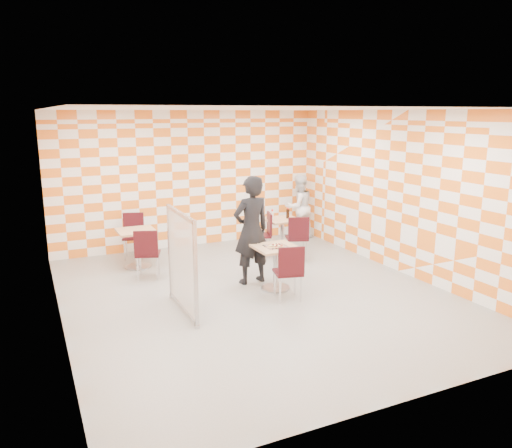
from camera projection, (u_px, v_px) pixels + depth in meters
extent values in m
plane|color=gray|center=(256.00, 295.00, 8.26)|extent=(7.00, 7.00, 0.00)
plane|color=white|center=(256.00, 109.00, 7.61)|extent=(7.00, 7.00, 0.00)
plane|color=white|center=(189.00, 179.00, 11.03)|extent=(6.00, 0.00, 6.00)
plane|color=white|center=(53.00, 223.00, 6.70)|extent=(0.00, 7.00, 7.00)
plane|color=white|center=(403.00, 193.00, 9.17)|extent=(0.00, 7.00, 7.00)
cube|color=tan|center=(276.00, 248.00, 8.38)|extent=(0.70, 0.70, 0.04)
cylinder|color=#A5A5AA|center=(276.00, 268.00, 8.46)|extent=(0.08, 0.08, 0.70)
cylinder|color=#A5A5AA|center=(275.00, 288.00, 8.54)|extent=(0.50, 0.50, 0.03)
cube|color=tan|center=(282.00, 220.00, 10.56)|extent=(0.70, 0.70, 0.04)
cylinder|color=#A5A5AA|center=(282.00, 236.00, 10.63)|extent=(0.08, 0.08, 0.70)
cylinder|color=#A5A5AA|center=(282.00, 252.00, 10.71)|extent=(0.50, 0.50, 0.03)
cube|color=tan|center=(136.00, 231.00, 9.56)|extent=(0.70, 0.70, 0.04)
cylinder|color=#A5A5AA|center=(137.00, 249.00, 9.64)|extent=(0.08, 0.08, 0.70)
cylinder|color=#A5A5AA|center=(138.00, 267.00, 9.71)|extent=(0.50, 0.50, 0.03)
cube|color=#370B10|center=(288.00, 272.00, 7.97)|extent=(0.51, 0.51, 0.04)
cube|color=#370B10|center=(291.00, 261.00, 7.72)|extent=(0.42, 0.14, 0.45)
cylinder|color=silver|center=(295.00, 282.00, 8.21)|extent=(0.03, 0.03, 0.43)
cylinder|color=silver|center=(275.00, 284.00, 8.15)|extent=(0.03, 0.03, 0.43)
cylinder|color=silver|center=(301.00, 289.00, 7.89)|extent=(0.03, 0.03, 0.43)
cylinder|color=silver|center=(280.00, 291.00, 7.82)|extent=(0.03, 0.03, 0.43)
cube|color=#370B10|center=(297.00, 238.00, 10.15)|extent=(0.54, 0.54, 0.04)
cube|color=#370B10|center=(299.00, 228.00, 9.90)|extent=(0.41, 0.18, 0.45)
cylinder|color=silver|center=(303.00, 247.00, 10.38)|extent=(0.03, 0.03, 0.43)
cylinder|color=silver|center=(287.00, 247.00, 10.35)|extent=(0.03, 0.03, 0.43)
cylinder|color=silver|center=(306.00, 251.00, 10.05)|extent=(0.03, 0.03, 0.43)
cylinder|color=silver|center=(290.00, 252.00, 10.02)|extent=(0.03, 0.03, 0.43)
cube|color=#370B10|center=(260.00, 236.00, 10.36)|extent=(0.52, 0.52, 0.04)
cube|color=#370B10|center=(269.00, 223.00, 10.34)|extent=(0.15, 0.41, 0.45)
cylinder|color=silver|center=(251.00, 245.00, 10.55)|extent=(0.03, 0.03, 0.43)
cylinder|color=silver|center=(253.00, 249.00, 10.22)|extent=(0.03, 0.03, 0.43)
cylinder|color=silver|center=(266.00, 244.00, 10.60)|extent=(0.03, 0.03, 0.43)
cylinder|color=silver|center=(269.00, 248.00, 10.27)|extent=(0.03, 0.03, 0.43)
cube|color=#370B10|center=(148.00, 254.00, 9.02)|extent=(0.54, 0.54, 0.04)
cube|color=#370B10|center=(146.00, 243.00, 8.77)|extent=(0.41, 0.18, 0.45)
cylinder|color=silver|center=(159.00, 263.00, 9.25)|extent=(0.03, 0.03, 0.43)
cylinder|color=silver|center=(140.00, 264.00, 9.22)|extent=(0.03, 0.03, 0.43)
cylinder|color=silver|center=(157.00, 269.00, 8.92)|extent=(0.03, 0.03, 0.43)
cylinder|color=silver|center=(138.00, 269.00, 8.89)|extent=(0.03, 0.03, 0.43)
cube|color=#370B10|center=(133.00, 237.00, 10.22)|extent=(0.52, 0.52, 0.04)
cube|color=#370B10|center=(134.00, 223.00, 10.36)|extent=(0.41, 0.16, 0.45)
cylinder|color=silver|center=(125.00, 251.00, 10.08)|extent=(0.03, 0.03, 0.43)
cylinder|color=silver|center=(142.00, 250.00, 10.13)|extent=(0.03, 0.03, 0.43)
cylinder|color=silver|center=(126.00, 246.00, 10.41)|extent=(0.03, 0.03, 0.43)
cylinder|color=silver|center=(143.00, 246.00, 10.46)|extent=(0.03, 0.03, 0.43)
cube|color=white|center=(182.00, 261.00, 7.37)|extent=(0.02, 1.30, 1.40)
cube|color=#B2B2B7|center=(180.00, 214.00, 7.21)|extent=(0.05, 1.30, 0.05)
cube|color=#B2B2B7|center=(183.00, 307.00, 7.53)|extent=(0.05, 1.30, 0.05)
cube|color=#B2B2B7|center=(196.00, 274.00, 6.80)|extent=(0.05, 0.05, 1.50)
cylinder|color=#B2B2B7|center=(197.00, 327.00, 6.96)|extent=(0.08, 0.08, 0.05)
cube|color=#B2B2B7|center=(170.00, 250.00, 7.94)|extent=(0.05, 0.05, 1.50)
cylinder|color=#B2B2B7|center=(172.00, 296.00, 8.11)|extent=(0.08, 0.08, 0.05)
imported|color=black|center=(251.00, 230.00, 8.66)|extent=(0.74, 0.54, 1.90)
imported|color=white|center=(299.00, 207.00, 11.84)|extent=(0.80, 0.65, 1.52)
cube|color=silver|center=(276.00, 247.00, 8.36)|extent=(0.38, 0.34, 0.01)
cone|color=tan|center=(276.00, 246.00, 8.35)|extent=(0.40, 0.40, 0.02)
cone|color=#F2D88C|center=(276.00, 245.00, 8.37)|extent=(0.33, 0.33, 0.01)
cylinder|color=maroon|center=(276.00, 246.00, 8.24)|extent=(0.04, 0.04, 0.01)
cylinder|color=maroon|center=(281.00, 245.00, 8.29)|extent=(0.04, 0.04, 0.01)
cylinder|color=maroon|center=(277.00, 245.00, 8.33)|extent=(0.04, 0.04, 0.01)
cylinder|color=maroon|center=(273.00, 244.00, 8.36)|extent=(0.04, 0.04, 0.01)
cylinder|color=maroon|center=(279.00, 244.00, 8.38)|extent=(0.04, 0.04, 0.01)
torus|color=black|center=(280.00, 244.00, 8.34)|extent=(0.03, 0.03, 0.01)
torus|color=black|center=(277.00, 245.00, 8.29)|extent=(0.03, 0.03, 0.01)
torus|color=black|center=(276.00, 244.00, 8.39)|extent=(0.03, 0.03, 0.01)
torus|color=black|center=(273.00, 245.00, 8.30)|extent=(0.03, 0.03, 0.01)
cylinder|color=white|center=(272.00, 215.00, 10.55)|extent=(0.06, 0.06, 0.16)
cylinder|color=red|center=(272.00, 210.00, 10.53)|extent=(0.04, 0.04, 0.04)
cylinder|color=black|center=(288.00, 214.00, 10.58)|extent=(0.07, 0.07, 0.20)
cylinder|color=red|center=(288.00, 208.00, 10.55)|extent=(0.03, 0.03, 0.03)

